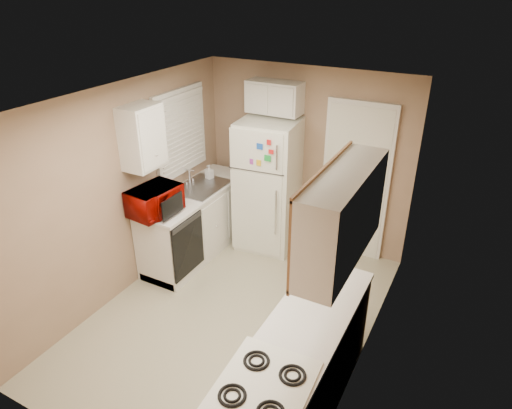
% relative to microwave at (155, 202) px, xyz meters
% --- Properties ---
extents(floor, '(3.80, 3.80, 0.00)m').
position_rel_microwave_xyz_m(floor, '(1.15, -0.19, -1.05)').
color(floor, beige).
rests_on(floor, ground).
extents(ceiling, '(3.80, 3.80, 0.00)m').
position_rel_microwave_xyz_m(ceiling, '(1.15, -0.19, 1.35)').
color(ceiling, white).
rests_on(ceiling, floor).
extents(wall_left, '(3.80, 3.80, 0.00)m').
position_rel_microwave_xyz_m(wall_left, '(-0.25, -0.19, 0.15)').
color(wall_left, '#9B7C62').
rests_on(wall_left, floor).
extents(wall_right, '(3.80, 3.80, 0.00)m').
position_rel_microwave_xyz_m(wall_right, '(2.55, -0.19, 0.15)').
color(wall_right, '#9B7C62').
rests_on(wall_right, floor).
extents(wall_back, '(2.80, 2.80, 0.00)m').
position_rel_microwave_xyz_m(wall_back, '(1.15, 1.71, 0.15)').
color(wall_back, '#9B7C62').
rests_on(wall_back, floor).
extents(wall_front, '(2.80, 2.80, 0.00)m').
position_rel_microwave_xyz_m(wall_front, '(1.15, -2.09, 0.15)').
color(wall_front, '#9B7C62').
rests_on(wall_front, floor).
extents(left_counter, '(0.60, 1.80, 0.90)m').
position_rel_microwave_xyz_m(left_counter, '(0.05, 0.71, -0.60)').
color(left_counter, silver).
rests_on(left_counter, floor).
extents(dishwasher, '(0.03, 0.58, 0.72)m').
position_rel_microwave_xyz_m(dishwasher, '(0.34, 0.11, -0.56)').
color(dishwasher, black).
rests_on(dishwasher, floor).
extents(sink, '(0.54, 0.74, 0.16)m').
position_rel_microwave_xyz_m(sink, '(0.05, 0.86, -0.19)').
color(sink, gray).
rests_on(sink, left_counter).
extents(microwave, '(0.61, 0.38, 0.39)m').
position_rel_microwave_xyz_m(microwave, '(0.00, 0.00, 0.00)').
color(microwave, '#900902').
rests_on(microwave, left_counter).
extents(soap_bottle, '(0.11, 0.11, 0.20)m').
position_rel_microwave_xyz_m(soap_bottle, '(0.00, 1.13, -0.05)').
color(soap_bottle, silver).
rests_on(soap_bottle, left_counter).
extents(window_blinds, '(0.10, 0.98, 1.08)m').
position_rel_microwave_xyz_m(window_blinds, '(-0.21, 0.86, 0.55)').
color(window_blinds, silver).
rests_on(window_blinds, wall_left).
extents(upper_cabinet_left, '(0.30, 0.45, 0.70)m').
position_rel_microwave_xyz_m(upper_cabinet_left, '(-0.10, 0.03, 0.75)').
color(upper_cabinet_left, silver).
rests_on(upper_cabinet_left, wall_left).
extents(refrigerator, '(0.79, 0.78, 1.77)m').
position_rel_microwave_xyz_m(refrigerator, '(0.79, 1.34, -0.17)').
color(refrigerator, silver).
rests_on(refrigerator, floor).
extents(cabinet_over_fridge, '(0.70, 0.30, 0.40)m').
position_rel_microwave_xyz_m(cabinet_over_fridge, '(0.75, 1.56, 0.95)').
color(cabinet_over_fridge, silver).
rests_on(cabinet_over_fridge, wall_back).
extents(interior_door, '(0.86, 0.06, 2.08)m').
position_rel_microwave_xyz_m(interior_door, '(1.85, 1.67, -0.03)').
color(interior_door, silver).
rests_on(interior_door, floor).
extents(right_counter, '(0.60, 2.00, 0.90)m').
position_rel_microwave_xyz_m(right_counter, '(2.25, -0.99, -0.60)').
color(right_counter, silver).
rests_on(right_counter, floor).
extents(upper_cabinet_right, '(0.30, 1.20, 0.70)m').
position_rel_microwave_xyz_m(upper_cabinet_right, '(2.40, -0.69, 0.75)').
color(upper_cabinet_right, silver).
rests_on(upper_cabinet_right, wall_right).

